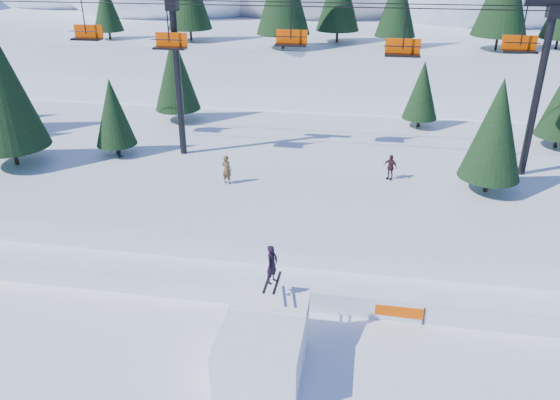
% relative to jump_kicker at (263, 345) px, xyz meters
% --- Properties ---
extents(ground, '(160.00, 160.00, 0.00)m').
position_rel_jump_kicker_xyz_m(ground, '(0.07, -1.04, -1.19)').
color(ground, white).
rests_on(ground, ground).
extents(mid_shelf, '(70.00, 22.00, 2.50)m').
position_rel_jump_kicker_xyz_m(mid_shelf, '(0.07, 16.96, 0.06)').
color(mid_shelf, white).
rests_on(mid_shelf, ground).
extents(berm, '(70.00, 6.00, 1.10)m').
position_rel_jump_kicker_xyz_m(berm, '(0.07, 6.96, -0.64)').
color(berm, white).
rests_on(berm, ground).
extents(jump_kicker, '(3.19, 4.40, 4.84)m').
position_rel_jump_kicker_xyz_m(jump_kicker, '(0.00, 0.00, 0.00)').
color(jump_kicker, white).
rests_on(jump_kicker, ground).
extents(chairlift, '(46.00, 3.21, 10.28)m').
position_rel_jump_kicker_xyz_m(chairlift, '(1.96, 17.01, 8.13)').
color(chairlift, black).
rests_on(chairlift, mid_shelf).
extents(conifer_stand, '(60.52, 16.31, 9.27)m').
position_rel_jump_kicker_xyz_m(conifer_stand, '(0.13, 17.87, 5.61)').
color(conifer_stand, black).
rests_on(conifer_stand, mid_shelf).
extents(distant_skiers, '(31.20, 7.25, 1.87)m').
position_rel_jump_kicker_xyz_m(distant_skiers, '(1.42, 16.07, 2.20)').
color(distant_skiers, '#193025').
rests_on(distant_skiers, mid_shelf).
extents(banner_near, '(2.86, 0.13, 0.90)m').
position_rel_jump_kicker_xyz_m(banner_near, '(5.12, 3.96, -0.65)').
color(banner_near, black).
rests_on(banner_near, ground).
extents(banner_far, '(2.80, 0.65, 0.90)m').
position_rel_jump_kicker_xyz_m(banner_far, '(12.35, 4.94, -0.65)').
color(banner_far, black).
rests_on(banner_far, ground).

